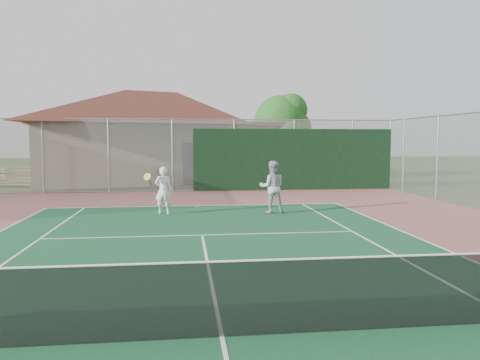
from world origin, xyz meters
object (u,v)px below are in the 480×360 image
at_px(clubhouse, 155,128).
at_px(player_white_front, 163,191).
at_px(player_grey_back, 272,187).
at_px(bleachers, 20,176).
at_px(tree, 282,124).

height_order(clubhouse, player_white_front, clubhouse).
xyz_separation_m(clubhouse, player_grey_back, (4.78, -14.44, -2.35)).
relative_size(bleachers, player_grey_back, 1.81).
distance_m(clubhouse, bleachers, 8.35).
bearing_deg(tree, clubhouse, 166.30).
distance_m(clubhouse, player_white_front, 14.52).
xyz_separation_m(bleachers, tree, (14.80, 1.71, 2.93)).
distance_m(player_white_front, player_grey_back, 3.70).
relative_size(clubhouse, player_grey_back, 9.10).
height_order(clubhouse, tree, clubhouse).
bearing_deg(tree, player_white_front, -118.33).
bearing_deg(player_white_front, player_grey_back, -170.05).
relative_size(tree, player_white_front, 3.27).
bearing_deg(clubhouse, player_grey_back, -81.35).
bearing_deg(player_white_front, bleachers, -40.26).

